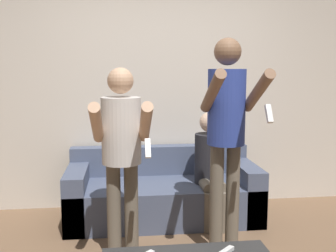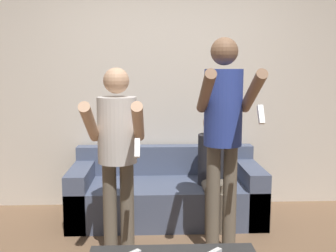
% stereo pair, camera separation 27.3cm
% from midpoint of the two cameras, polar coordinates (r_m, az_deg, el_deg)
% --- Properties ---
extents(wall_back, '(6.40, 0.06, 2.70)m').
position_cam_midpoint_polar(wall_back, '(4.35, -3.14, 6.01)').
color(wall_back, beige).
rests_on(wall_back, ground_plane).
extents(couch, '(1.91, 0.83, 0.69)m').
position_cam_midpoint_polar(couch, '(4.10, -2.71, -9.86)').
color(couch, '#4C5670').
rests_on(couch, ground_plane).
extents(person_standing_left, '(0.42, 0.65, 1.53)m').
position_cam_midpoint_polar(person_standing_left, '(3.04, -9.31, -2.81)').
color(person_standing_left, '#6B6051').
rests_on(person_standing_left, ground_plane).
extents(person_standing_right, '(0.42, 0.65, 1.76)m').
position_cam_midpoint_polar(person_standing_right, '(3.10, 6.04, 0.27)').
color(person_standing_right, '#6B6051').
rests_on(person_standing_right, ground_plane).
extents(person_seated, '(0.29, 0.52, 1.10)m').
position_cam_midpoint_polar(person_seated, '(3.90, 4.17, -5.59)').
color(person_seated, '#6B6051').
rests_on(person_seated, ground_plane).
extents(remote_far, '(0.13, 0.13, 0.02)m').
position_cam_midpoint_polar(remote_far, '(2.63, 5.32, -17.72)').
color(remote_far, white).
rests_on(remote_far, coffee_table).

